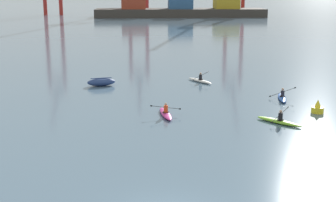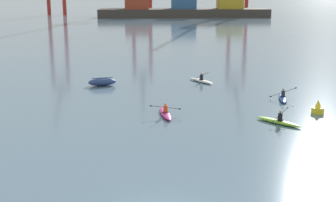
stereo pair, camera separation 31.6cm
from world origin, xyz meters
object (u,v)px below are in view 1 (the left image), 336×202
Objects in this scene: channel_buoy at (318,108)px; kayak_magenta at (166,113)px; kayak_white at (200,80)px; container_barge at (181,10)px; kayak_blue at (282,97)px; capsized_dinghy at (101,82)px; kayak_lime at (279,121)px.

channel_buoy reaches higher than kayak_magenta.
channel_buoy is 0.31× the size of kayak_white.
kayak_white is at bearing 71.74° from kayak_magenta.
container_barge is at bearing 84.82° from kayak_magenta.
capsized_dinghy is at bearing 158.22° from kayak_blue.
kayak_magenta is 10.76m from kayak_blue.
container_barge is 14.85× the size of kayak_blue.
channel_buoy is 13.75m from kayak_white.
container_barge is at bearing 88.73° from kayak_lime.
kayak_blue is at bearing 107.14° from channel_buoy.
channel_buoy is (1.06, -110.94, -1.82)m from container_barge.
kayak_magenta is (-3.90, -11.82, 0.00)m from kayak_white.
channel_buoy reaches higher than kayak_white.
container_barge is 99.46m from kayak_white.
kayak_white is at bearing 104.46° from kayak_lime.
capsized_dinghy is at bearing -98.80° from container_barge.
kayak_white is 1.10× the size of kayak_lime.
kayak_lime is at bearing -108.18° from kayak_blue.
channel_buoy is 11.14m from kayak_magenta.
kayak_white is at bearing 7.70° from capsized_dinghy.
kayak_blue is (9.80, 4.44, 0.00)m from kayak_magenta.
kayak_white reaches higher than capsized_dinghy.
kayak_magenta is at bearing -155.65° from kayak_blue.
kayak_white is at bearing 128.66° from kayak_blue.
kayak_white is (9.39, 1.27, -0.18)m from capsized_dinghy.
kayak_lime is (-2.24, -6.83, -0.00)m from kayak_blue.
kayak_magenta is (-10.07, -111.06, -2.00)m from container_barge.
kayak_blue reaches higher than kayak_white.
channel_buoy is at bearing -72.86° from kayak_blue.
kayak_lime is at bearing -44.74° from capsized_dinghy.
kayak_white is at bearing -93.56° from container_barge.
kayak_blue is (15.29, -6.11, -0.18)m from capsized_dinghy.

